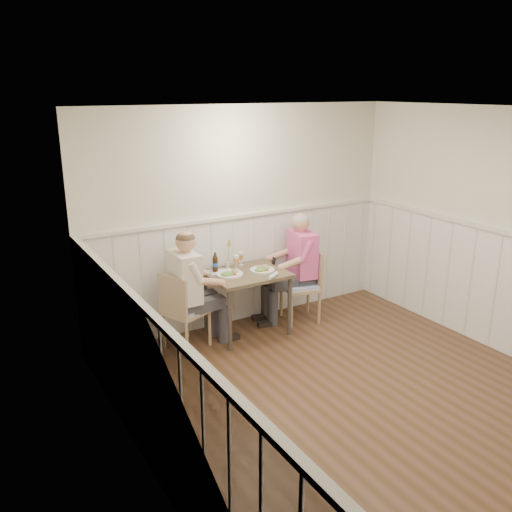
# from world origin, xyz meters

# --- Properties ---
(ground_plane) EXTENTS (4.50, 4.50, 0.00)m
(ground_plane) POSITION_xyz_m (0.00, 0.00, 0.00)
(ground_plane) COLOR #482F1A
(room_shell) EXTENTS (4.04, 4.54, 2.60)m
(room_shell) POSITION_xyz_m (0.00, 0.00, 1.52)
(room_shell) COLOR silver
(room_shell) RESTS_ON ground
(wainscot) EXTENTS (4.00, 4.49, 1.34)m
(wainscot) POSITION_xyz_m (0.00, 0.69, 0.69)
(wainscot) COLOR silver
(wainscot) RESTS_ON ground
(dining_table) EXTENTS (0.88, 0.70, 0.75)m
(dining_table) POSITION_xyz_m (-0.17, 1.84, 0.65)
(dining_table) COLOR brown
(dining_table) RESTS_ON ground
(chair_right) EXTENTS (0.51, 0.51, 0.90)m
(chair_right) POSITION_xyz_m (0.62, 1.81, 0.49)
(chair_right) COLOR tan
(chair_right) RESTS_ON ground
(chair_left) EXTENTS (0.54, 0.54, 0.88)m
(chair_left) POSITION_xyz_m (-0.98, 1.84, 0.48)
(chair_left) COLOR tan
(chair_left) RESTS_ON ground
(man_in_pink) EXTENTS (0.69, 0.49, 1.37)m
(man_in_pink) POSITION_xyz_m (0.58, 1.89, 0.57)
(man_in_pink) COLOR #3F3F47
(man_in_pink) RESTS_ON ground
(diner_cream) EXTENTS (0.63, 0.44, 1.36)m
(diner_cream) POSITION_xyz_m (-0.90, 1.85, 0.57)
(diner_cream) COLOR #3F3F47
(diner_cream) RESTS_ON ground
(plate_man) EXTENTS (0.28, 0.28, 0.07)m
(plate_man) POSITION_xyz_m (-0.00, 1.80, 0.77)
(plate_man) COLOR white
(plate_man) RESTS_ON dining_table
(plate_diner) EXTENTS (0.31, 0.31, 0.08)m
(plate_diner) POSITION_xyz_m (-0.40, 1.85, 0.77)
(plate_diner) COLOR white
(plate_diner) RESTS_ON dining_table
(beer_glass_a) EXTENTS (0.06, 0.06, 0.16)m
(beer_glass_a) POSITION_xyz_m (-0.11, 2.11, 0.86)
(beer_glass_a) COLOR silver
(beer_glass_a) RESTS_ON dining_table
(beer_glass_b) EXTENTS (0.07, 0.07, 0.18)m
(beer_glass_b) POSITION_xyz_m (-0.24, 1.97, 0.87)
(beer_glass_b) COLOR silver
(beer_glass_b) RESTS_ON dining_table
(beer_bottle) EXTENTS (0.06, 0.06, 0.23)m
(beer_bottle) POSITION_xyz_m (-0.48, 2.04, 0.85)
(beer_bottle) COLOR black
(beer_bottle) RESTS_ON dining_table
(rolled_napkin) EXTENTS (0.19, 0.14, 0.04)m
(rolled_napkin) POSITION_xyz_m (-0.01, 1.54, 0.77)
(rolled_napkin) COLOR white
(rolled_napkin) RESTS_ON dining_table
(grass_vase) EXTENTS (0.04, 0.04, 0.37)m
(grass_vase) POSITION_xyz_m (-0.30, 2.07, 0.92)
(grass_vase) COLOR silver
(grass_vase) RESTS_ON dining_table
(gingham_mat) EXTENTS (0.31, 0.27, 0.01)m
(gingham_mat) POSITION_xyz_m (-0.42, 2.00, 0.75)
(gingham_mat) COLOR #5672B8
(gingham_mat) RESTS_ON dining_table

